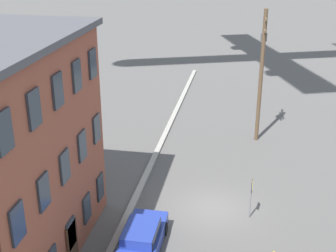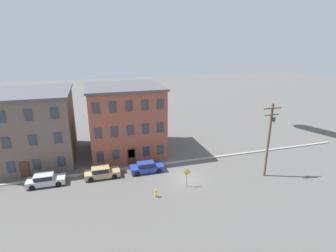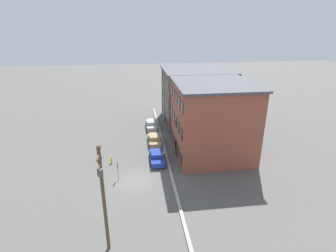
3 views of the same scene
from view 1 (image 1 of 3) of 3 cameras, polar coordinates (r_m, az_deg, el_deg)
ground_plane at (r=26.69m, az=5.47°, el=-9.96°), size 200.00×200.00×0.00m
kerb_strip at (r=27.27m, az=-4.10°, el=-8.95°), size 56.00×0.36×0.16m
car_blue at (r=23.05m, az=-3.23°, el=-13.45°), size 4.40×1.92×1.43m
caution_sign at (r=25.39m, az=10.12°, el=-7.96°), size 0.88×0.08×2.36m
utility_pole at (r=33.87m, az=11.33°, el=6.78°), size 2.40×0.44×9.62m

